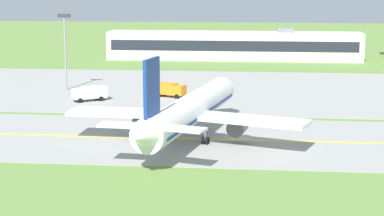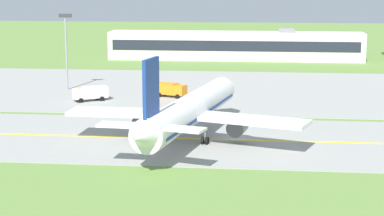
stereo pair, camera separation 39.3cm
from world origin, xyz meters
The scene contains 9 objects.
ground_plane centered at (0.00, 0.00, 0.00)m, with size 500.00×500.00×0.00m, color olive.
taxiway_strip centered at (0.00, 0.00, 0.05)m, with size 240.00×28.00×0.10m, color gray.
apron_pad centered at (10.00, 42.00, 0.05)m, with size 140.00×52.00×0.10m, color gray.
taxiway_centreline centered at (0.00, 0.00, 0.11)m, with size 220.00×0.60×0.01m, color yellow.
airplane_lead centered at (-6.48, -0.86, 4.13)m, with size 32.19×39.49×12.70m.
service_truck_baggage centered at (-13.75, 32.49, 1.53)m, with size 6.32×4.25×2.60m.
service_truck_fuel centered at (-27.09, 26.94, 1.53)m, with size 6.11×5.07×2.60m.
terminal_building centered at (-4.68, 92.44, 3.72)m, with size 67.05×8.60×8.60m.
apron_light_mast centered at (-34.75, 38.69, 9.33)m, with size 2.40×0.50×14.70m.
Camera 2 is at (3.50, -89.20, 21.33)m, focal length 64.12 mm.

